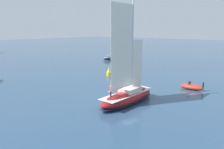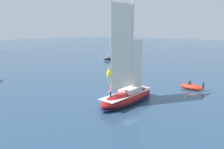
% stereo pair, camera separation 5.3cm
% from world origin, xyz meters
% --- Properties ---
extents(ground_plane, '(400.00, 400.00, 0.00)m').
position_xyz_m(ground_plane, '(0.00, 0.00, 0.00)').
color(ground_plane, '#2D4C6B').
extents(sailboat_main, '(10.99, 3.20, 15.05)m').
position_xyz_m(sailboat_main, '(0.02, 0.00, 1.17)').
color(sailboat_main, maroon).
rests_on(sailboat_main, ground).
extents(sailboat_moored_near_marina, '(7.19, 5.27, 9.83)m').
position_xyz_m(sailboat_moored_near_marina, '(31.93, 30.02, 0.67)').
color(sailboat_moored_near_marina, '#232328').
rests_on(sailboat_moored_near_marina, ground).
extents(motor_tender, '(1.92, 4.16, 1.55)m').
position_xyz_m(motor_tender, '(13.12, -4.14, 0.50)').
color(motor_tender, red).
rests_on(motor_tender, ground).
extents(channel_buoy, '(1.16, 1.16, 2.09)m').
position_xyz_m(channel_buoy, '(12.34, 14.66, 0.83)').
color(channel_buoy, yellow).
rests_on(channel_buoy, ground).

